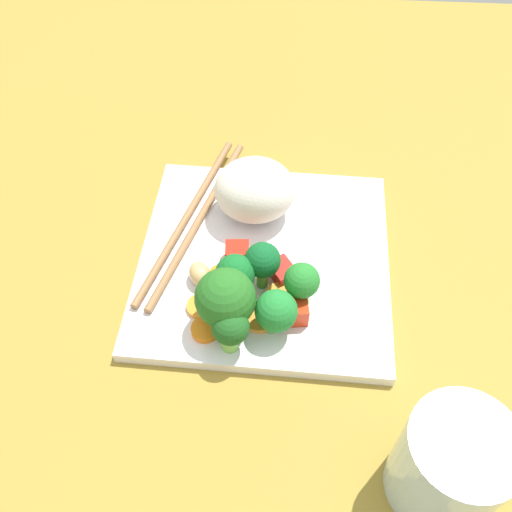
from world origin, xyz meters
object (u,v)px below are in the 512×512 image
object	(u,v)px
broccoli_floret_3	(230,328)
carrot_slice_1	(277,294)
chopstick_pair	(193,218)
drinking_glass	(450,465)
square_plate	(264,260)
rice_mound	(255,190)

from	to	relation	value
broccoli_floret_3	carrot_slice_1	size ratio (longest dim) A/B	2.11
chopstick_pair	carrot_slice_1	bearing A→B (deg)	61.30
chopstick_pair	drinking_glass	size ratio (longest dim) A/B	2.60
broccoli_floret_3	drinking_glass	distance (cm)	19.96
square_plate	carrot_slice_1	xyz separation A→B (cm)	(-4.77, -1.50, 0.96)
square_plate	drinking_glass	bearing A→B (deg)	-145.17
chopstick_pair	rice_mound	bearing A→B (deg)	121.19
rice_mound	broccoli_floret_3	distance (cm)	16.37
broccoli_floret_3	chopstick_pair	size ratio (longest dim) A/B	0.20
rice_mound	broccoli_floret_3	xyz separation A→B (cm)	(-16.34, 0.97, -0.40)
chopstick_pair	drinking_glass	bearing A→B (deg)	57.29
drinking_glass	broccoli_floret_3	bearing A→B (deg)	57.74
broccoli_floret_3	chopstick_pair	bearing A→B (deg)	20.38
chopstick_pair	drinking_glass	world-z (taller)	drinking_glass
carrot_slice_1	chopstick_pair	size ratio (longest dim) A/B	0.09
rice_mound	chopstick_pair	size ratio (longest dim) A/B	0.35
carrot_slice_1	drinking_glass	xyz separation A→B (cm)	(-16.13, -13.04, 3.03)
carrot_slice_1	chopstick_pair	bearing A→B (deg)	45.47
chopstick_pair	broccoli_floret_3	bearing A→B (deg)	36.21
square_plate	drinking_glass	world-z (taller)	drinking_glass
rice_mound	broccoli_floret_3	bearing A→B (deg)	176.61
rice_mound	broccoli_floret_3	world-z (taller)	rice_mound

